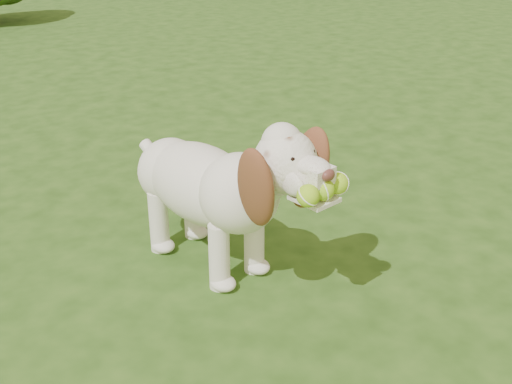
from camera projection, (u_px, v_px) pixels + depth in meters
ground at (167, 293)px, 3.09m from camera, size 80.00×80.00×0.00m
dog at (217, 184)px, 3.10m from camera, size 0.56×1.37×0.89m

